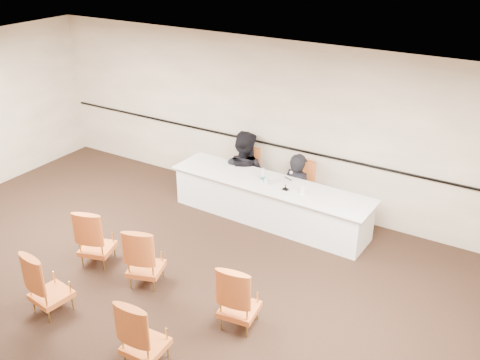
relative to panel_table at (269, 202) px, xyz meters
The scene contains 19 objects.
floor 3.24m from the panel_table, 96.03° to the right, with size 10.00×10.00×0.00m, color black.
ceiling 4.16m from the panel_table, 96.03° to the right, with size 10.00×10.00×0.00m, color silver.
wall_back 1.43m from the panel_table, 112.90° to the left, with size 10.00×0.04×3.00m, color #B3A58C.
wall_rail 1.11m from the panel_table, 113.98° to the left, with size 9.80×0.04×0.03m, color black.
panel_table is the anchor object (origin of this frame).
panelist_main 0.61m from the panel_table, 62.86° to the left, with size 0.60×0.40×1.66m, color black.
panelist_main_chair 0.62m from the panel_table, 62.86° to the left, with size 0.50×0.50×0.95m, color #AE481F, non-canonical shape.
panelist_second 1.04m from the panel_table, 146.18° to the left, with size 0.92×0.71×1.88m, color black.
panelist_second_chair 1.05m from the panel_table, 146.18° to the left, with size 0.50×0.50×0.95m, color #AE481F, non-canonical shape.
papers 0.69m from the panel_table, ahead, with size 0.30×0.22×0.00m, color white.
microphone 0.63m from the panel_table, 16.66° to the right, with size 0.10×0.21×0.29m, color black, non-canonical shape.
water_bottle 0.51m from the panel_table, behind, with size 0.08×0.08×0.25m, color #16717D, non-canonical shape.
drinking_glass 0.43m from the panel_table, 111.93° to the right, with size 0.06×0.06×0.10m, color silver.
coffee_cup 0.79m from the panel_table, ahead, with size 0.09×0.09×0.13m, color white.
aud_chair_front_left 3.00m from the panel_table, 122.97° to the right, with size 0.50×0.50×0.95m, color #AE481F, non-canonical shape.
aud_chair_front_mid 2.62m from the panel_table, 104.35° to the right, with size 0.50×0.50×0.95m, color #AE481F, non-canonical shape.
aud_chair_front_right 2.79m from the panel_table, 69.53° to the right, with size 0.50×0.50×0.95m, color #AE481F, non-canonical shape.
aud_chair_back_left 3.90m from the panel_table, 109.96° to the right, with size 0.50×0.50×0.95m, color #AE481F, non-canonical shape.
aud_chair_back_right 3.77m from the panel_table, 84.35° to the right, with size 0.50×0.50×0.95m, color #AE481F, non-canonical shape.
Camera 1 is at (4.16, -4.09, 4.74)m, focal length 40.00 mm.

